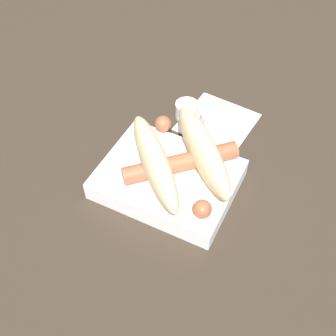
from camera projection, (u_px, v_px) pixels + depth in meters
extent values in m
plane|color=#33281E|center=(168.00, 186.00, 0.65)|extent=(3.00, 3.00, 0.00)
cube|color=white|center=(168.00, 179.00, 0.64)|extent=(0.20, 0.15, 0.03)
ellipsoid|color=beige|center=(155.00, 162.00, 0.60)|extent=(0.16, 0.16, 0.06)
ellipsoid|color=beige|center=(203.00, 150.00, 0.62)|extent=(0.16, 0.16, 0.06)
cylinder|color=#9E5638|center=(181.00, 163.00, 0.62)|extent=(0.14, 0.14, 0.03)
sphere|color=#9E5638|center=(202.00, 209.00, 0.57)|extent=(0.03, 0.03, 0.03)
sphere|color=#9E5638|center=(163.00, 124.00, 0.68)|extent=(0.03, 0.03, 0.03)
cylinder|color=orange|center=(195.00, 160.00, 0.64)|extent=(0.05, 0.05, 0.00)
cylinder|color=#F99E4C|center=(204.00, 161.00, 0.64)|extent=(0.03, 0.03, 0.00)
cylinder|color=orange|center=(207.00, 163.00, 0.64)|extent=(0.04, 0.04, 0.00)
cylinder|color=orange|center=(206.00, 159.00, 0.64)|extent=(0.04, 0.04, 0.00)
cube|color=white|center=(217.00, 122.00, 0.74)|extent=(0.13, 0.13, 0.00)
cylinder|color=white|center=(212.00, 119.00, 0.73)|extent=(0.04, 0.04, 0.03)
cylinder|color=gold|center=(212.00, 123.00, 0.74)|extent=(0.03, 0.03, 0.01)
cylinder|color=white|center=(187.00, 110.00, 0.75)|extent=(0.04, 0.04, 0.03)
cylinder|color=#4C662D|center=(187.00, 114.00, 0.75)|extent=(0.03, 0.03, 0.01)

